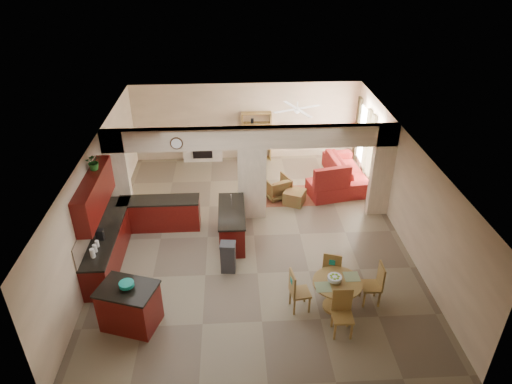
{
  "coord_description": "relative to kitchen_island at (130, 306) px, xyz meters",
  "views": [
    {
      "loc": [
        -0.54,
        -10.3,
        7.36
      ],
      "look_at": [
        0.07,
        0.3,
        1.22
      ],
      "focal_mm": 32.0,
      "sensor_mm": 36.0,
      "label": 1
    }
  ],
  "objects": [
    {
      "name": "partition_header",
      "position": [
        2.78,
        4.1,
        1.99
      ],
      "size": [
        8.0,
        0.25,
        0.6
      ],
      "primitive_type": "cube",
      "color": "beige",
      "rests_on": "partition_center_pier"
    },
    {
      "name": "rug",
      "position": [
        3.98,
        5.2,
        -0.5
      ],
      "size": [
        1.6,
        1.3,
        0.01
      ],
      "primitive_type": "cube",
      "color": "#985037",
      "rests_on": "floor"
    },
    {
      "name": "window_a",
      "position": [
        6.75,
        5.4,
        0.69
      ],
      "size": [
        0.02,
        0.9,
        1.9
      ],
      "primitive_type": "cube",
      "color": "white",
      "rests_on": "wall_right"
    },
    {
      "name": "upper_cabinets",
      "position": [
        -1.04,
        2.3,
        1.41
      ],
      "size": [
        0.35,
        2.4,
        0.9
      ],
      "primitive_type": "cube",
      "color": "#460908",
      "rests_on": "wall_left"
    },
    {
      "name": "glazed_door",
      "position": [
        6.75,
        6.25,
        0.54
      ],
      "size": [
        0.02,
        0.7,
        2.1
      ],
      "primitive_type": "cube",
      "color": "white",
      "rests_on": "wall_right"
    },
    {
      "name": "chair_west",
      "position": [
        3.55,
        0.25,
        0.05
      ],
      "size": [
        0.48,
        0.48,
        1.02
      ],
      "rotation": [
        0.0,
        0.0,
        1.72
      ],
      "color": "olive",
      "rests_on": "floor"
    },
    {
      "name": "ceiling_fan",
      "position": [
        4.28,
        6.1,
        2.05
      ],
      "size": [
        1.0,
        1.0,
        0.1
      ],
      "primitive_type": "cylinder",
      "color": "white",
      "rests_on": "ceiling"
    },
    {
      "name": "sofa",
      "position": [
        6.08,
        6.1,
        -0.12
      ],
      "size": [
        2.7,
        1.28,
        0.76
      ],
      "primitive_type": "imported",
      "rotation": [
        0.0,
        0.0,
        1.67
      ],
      "color": "maroon",
      "rests_on": "floor"
    },
    {
      "name": "chair_north",
      "position": [
        4.47,
        0.92,
        0.05
      ],
      "size": [
        0.53,
        0.53,
        1.02
      ],
      "rotation": [
        0.0,
        0.0,
        2.81
      ],
      "color": "olive",
      "rests_on": "floor"
    },
    {
      "name": "chair_south",
      "position": [
        4.41,
        -0.42,
        0.05
      ],
      "size": [
        0.43,
        0.44,
        1.02
      ],
      "rotation": [
        0.0,
        0.0,
        -0.03
      ],
      "color": "olive",
      "rests_on": "floor"
    },
    {
      "name": "chaise",
      "position": [
        5.23,
        5.13,
        -0.27
      ],
      "size": [
        1.36,
        1.19,
        0.47
      ],
      "primitive_type": "cube",
      "rotation": [
        0.0,
        0.0,
        0.21
      ],
      "color": "maroon",
      "rests_on": "floor"
    },
    {
      "name": "armchair",
      "position": [
        3.6,
        5.17,
        -0.16
      ],
      "size": [
        0.97,
        0.98,
        0.69
      ],
      "primitive_type": "imported",
      "rotation": [
        0.0,
        0.0,
        3.54
      ],
      "color": "maroon",
      "rests_on": "floor"
    },
    {
      "name": "teal_bowl",
      "position": [
        0.02,
        -0.0,
        0.57
      ],
      "size": [
        0.31,
        0.31,
        0.14
      ],
      "primitive_type": "cylinder",
      "color": "#138879",
      "rests_on": "kitchen_island"
    },
    {
      "name": "kitchen_island",
      "position": [
        0.0,
        0.0,
        0.0
      ],
      "size": [
        1.37,
        1.15,
        1.01
      ],
      "rotation": [
        0.0,
        0.0,
        -0.32
      ],
      "color": "#460908",
      "rests_on": "floor"
    },
    {
      "name": "ottoman",
      "position": [
        4.11,
        4.75,
        -0.29
      ],
      "size": [
        0.78,
        0.78,
        0.43
      ],
      "primitive_type": "cube",
      "rotation": [
        0.0,
        0.0,
        -0.44
      ],
      "color": "maroon",
      "rests_on": "floor"
    },
    {
      "name": "dining_table",
      "position": [
        4.44,
        0.24,
        -0.01
      ],
      "size": [
        1.08,
        1.08,
        0.74
      ],
      "color": "olive",
      "rests_on": "floor"
    },
    {
      "name": "wall_right",
      "position": [
        6.78,
        3.1,
        0.89
      ],
      "size": [
        0.0,
        10.0,
        10.0
      ],
      "primitive_type": "plane",
      "rotation": [
        1.57,
        0.0,
        -1.57
      ],
      "color": "beige",
      "rests_on": "floor"
    },
    {
      "name": "kitchen_counter",
      "position": [
        -0.48,
        2.85,
        -0.04
      ],
      "size": [
        2.52,
        3.29,
        1.48
      ],
      "color": "#460908",
      "rests_on": "floor"
    },
    {
      "name": "partition_left_pier",
      "position": [
        -0.92,
        4.1,
        0.89
      ],
      "size": [
        0.6,
        0.25,
        2.8
      ],
      "primitive_type": "cube",
      "color": "beige",
      "rests_on": "floor"
    },
    {
      "name": "wall_front",
      "position": [
        2.78,
        -1.9,
        0.89
      ],
      "size": [
        8.0,
        0.0,
        8.0
      ],
      "primitive_type": "plane",
      "rotation": [
        -1.57,
        0.0,
        0.0
      ],
      "color": "beige",
      "rests_on": "floor"
    },
    {
      "name": "plant",
      "position": [
        -1.04,
        2.71,
        2.07
      ],
      "size": [
        0.46,
        0.42,
        0.41
      ],
      "primitive_type": "imported",
      "rotation": [
        0.0,
        0.0,
        0.33
      ],
      "color": "#165218",
      "rests_on": "upper_cabinets"
    },
    {
      "name": "ceiling",
      "position": [
        2.78,
        3.1,
        2.29
      ],
      "size": [
        10.0,
        10.0,
        0.0
      ],
      "primitive_type": "plane",
      "rotation": [
        3.14,
        0.0,
        0.0
      ],
      "color": "white",
      "rests_on": "wall_back"
    },
    {
      "name": "peninsula",
      "position": [
        2.18,
        2.98,
        -0.05
      ],
      "size": [
        0.7,
        1.85,
        0.91
      ],
      "color": "#460908",
      "rests_on": "floor"
    },
    {
      "name": "partition_center_pier",
      "position": [
        2.78,
        4.1,
        0.59
      ],
      "size": [
        0.8,
        0.25,
        2.2
      ],
      "primitive_type": "cube",
      "color": "beige",
      "rests_on": "floor"
    },
    {
      "name": "trash_can",
      "position": [
        2.07,
        1.66,
        -0.13
      ],
      "size": [
        0.38,
        0.33,
        0.75
      ],
      "primitive_type": "cube",
      "rotation": [
        0.0,
        0.0,
        -0.1
      ],
      "color": "#2F2E31",
      "rests_on": "floor"
    },
    {
      "name": "drape_a_right",
      "position": [
        6.71,
        6.0,
        0.69
      ],
      "size": [
        0.1,
        0.28,
        2.3
      ],
      "primitive_type": "cube",
      "color": "#3E1E18",
      "rests_on": "wall_right"
    },
    {
      "name": "wall_clock",
      "position": [
        0.78,
        3.95,
        1.94
      ],
      "size": [
        0.34,
        0.03,
        0.34
      ],
      "primitive_type": "cylinder",
      "rotation": [
        1.57,
        0.0,
        0.0
      ],
      "color": "#4F321A",
      "rests_on": "partition_header"
    },
    {
      "name": "partition_right_pier",
      "position": [
        6.48,
        4.1,
        0.89
      ],
      "size": [
        0.6,
        0.25,
        2.8
      ],
      "primitive_type": "cube",
      "color": "beige",
      "rests_on": "floor"
    },
    {
      "name": "drape_a_left",
      "position": [
        6.71,
        4.8,
        0.69
      ],
      "size": [
        0.1,
        0.28,
        2.3
      ],
      "primitive_type": "cube",
      "color": "#3E1E18",
      "rests_on": "wall_right"
    },
    {
      "name": "window_b",
      "position": [
        6.75,
        7.1,
        0.69
      ],
      "size": [
        0.02,
        0.9,
        1.9
      ],
      "primitive_type": "cube",
      "color": "white",
      "rests_on": "wall_right"
    },
    {
      "name": "fireplace",
      "position": [
        1.18,
        7.93,
        0.11
      ],
      "size": [
        1.6,
        0.35,
        1.2
      ],
      "color": "beige",
      "rests_on": "floor"
    },
    {
      "name": "wall_back",
      "position": [
        2.78,
        8.1,
        0.89
      ],
      "size": [
        8.0,
        0.0,
        8.0
      ],
      "primitive_type": "plane",
      "rotation": [
        1.57,
        0.0,
        0.0
      ],
      "color": "beige",
      "rests_on": "floor"
    },
    {
      "name": "wall_left",
      "position": [
        -1.22,
        3.1,
        0.89
      ],
      "size": [
        0.0,
        10.0,
        10.0
      ],
      "primitive_type": "plane",
      "rotation": [
        1.57,
        0.0,
        1.57
      ],
      "color": "beige",
      "rests_on": "floor"
    },
    {
      "name": "drape_b_left",
      "position": [
        6.71,
        6.5,
        0.69
      ],
      "size": [
        0.1,
        0.28,
        2.3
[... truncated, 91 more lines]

